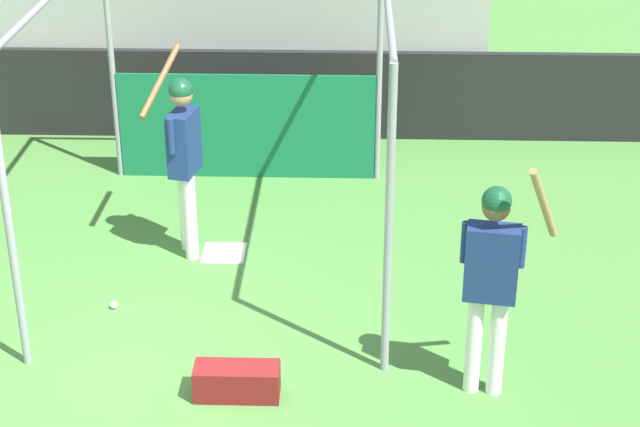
# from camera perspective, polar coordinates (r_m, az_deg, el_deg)

# --- Properties ---
(ground_plane) EXTENTS (60.00, 60.00, 0.00)m
(ground_plane) POSITION_cam_1_polar(r_m,az_deg,el_deg) (9.26, -9.95, -8.63)
(ground_plane) COLOR #477F38
(outfield_wall) EXTENTS (24.00, 0.12, 1.15)m
(outfield_wall) POSITION_cam_1_polar(r_m,az_deg,el_deg) (13.94, -5.82, 6.38)
(outfield_wall) COLOR black
(outfield_wall) RESTS_ON ground
(bleacher_section) EXTENTS (7.05, 2.40, 2.43)m
(bleacher_section) POSITION_cam_1_polar(r_m,az_deg,el_deg) (14.95, -5.33, 10.29)
(bleacher_section) COLOR #9E9E99
(bleacher_section) RESTS_ON ground
(batting_cage) EXTENTS (3.15, 4.13, 2.76)m
(batting_cage) POSITION_cam_1_polar(r_m,az_deg,el_deg) (11.65, -4.38, 6.04)
(batting_cage) COLOR gray
(batting_cage) RESTS_ON ground
(home_plate) EXTENTS (0.44, 0.44, 0.02)m
(home_plate) POSITION_cam_1_polar(r_m,az_deg,el_deg) (11.09, -5.14, -2.10)
(home_plate) COLOR white
(home_plate) RESTS_ON ground
(player_batter) EXTENTS (0.58, 0.92, 2.04)m
(player_batter) POSITION_cam_1_polar(r_m,az_deg,el_deg) (10.66, -7.29, 3.45)
(player_batter) COLOR white
(player_batter) RESTS_ON ground
(player_waiting) EXTENTS (0.77, 0.48, 2.11)m
(player_waiting) POSITION_cam_1_polar(r_m,az_deg,el_deg) (8.49, 9.18, -3.04)
(player_waiting) COLOR white
(player_waiting) RESTS_ON ground
(equipment_bag) EXTENTS (0.70, 0.28, 0.28)m
(equipment_bag) POSITION_cam_1_polar(r_m,az_deg,el_deg) (8.86, -4.46, -8.91)
(equipment_bag) COLOR maroon
(equipment_bag) RESTS_ON ground
(baseball) EXTENTS (0.07, 0.07, 0.07)m
(baseball) POSITION_cam_1_polar(r_m,az_deg,el_deg) (10.25, -10.94, -4.81)
(baseball) COLOR white
(baseball) RESTS_ON ground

